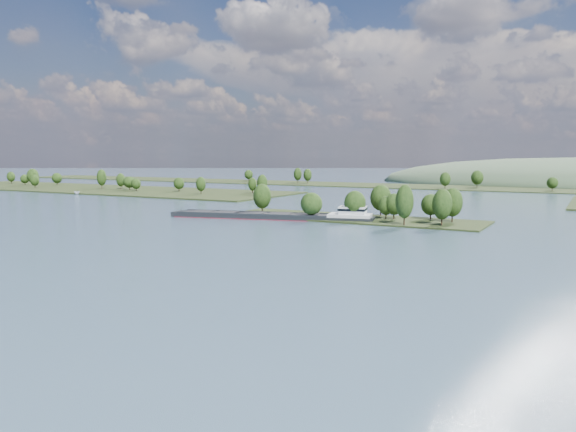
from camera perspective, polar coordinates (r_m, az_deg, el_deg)
The scene contains 7 objects.
ground at distance 163.01m, azimuth -1.72°, elevation -2.43°, with size 1800.00×1800.00×0.00m, color #314555.
tree_island at distance 212.91m, azimuth 7.82°, elevation 0.70°, with size 100.00×32.24×15.11m.
left_bank at distance 418.78m, azimuth -19.11°, elevation 2.68°, with size 300.00×80.00×15.12m.
back_shoreline at distance 425.19m, azimuth 19.15°, elevation 2.72°, with size 900.00×60.00×15.44m.
hill_west at distance 519.38m, azimuth 26.63°, elevation 2.91°, with size 320.00×160.00×44.00m, color #3A4E36.
cargo_barge at distance 214.66m, azimuth -0.37°, elevation 0.05°, with size 79.93×27.93×10.81m.
motorboat at distance 369.80m, azimuth -20.64°, elevation 2.23°, with size 2.08×5.52×2.13m, color white.
Camera 1 is at (82.65, -18.30, 24.76)m, focal length 35.00 mm.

